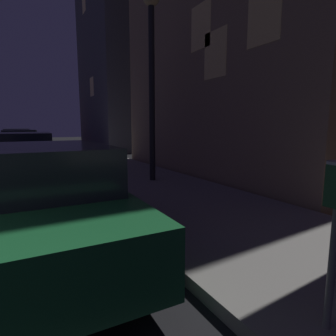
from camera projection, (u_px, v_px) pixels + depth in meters
sidewalk at (320, 262)px, 3.30m from camera, size 3.20×36.00×0.15m
car_green at (46, 201)px, 3.59m from camera, size 2.04×4.12×1.43m
car_blue at (25, 154)px, 9.36m from camera, size 2.28×4.61×1.43m
car_black at (20, 143)px, 15.25m from camera, size 2.09×4.36×1.43m
car_red at (18, 139)px, 20.21m from camera, size 2.17×4.28×1.43m
street_lamp at (152, 56)px, 7.38m from camera, size 0.44×0.44×4.99m
building_far at (136, 45)px, 19.54m from camera, size 6.54×7.28×14.47m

